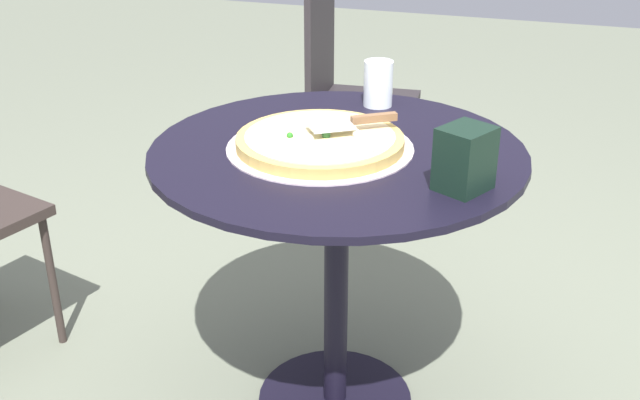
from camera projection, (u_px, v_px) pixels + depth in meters
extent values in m
cylinder|color=black|center=(338.00, 152.00, 1.77)|extent=(0.87, 0.87, 0.02)
cylinder|color=black|center=(336.00, 285.00, 1.93)|extent=(0.06, 0.06, 0.70)
cylinder|color=black|center=(335.00, 399.00, 2.08)|extent=(0.41, 0.41, 0.02)
cylinder|color=beige|center=(320.00, 147.00, 1.77)|extent=(0.43, 0.43, 0.00)
cylinder|color=tan|center=(320.00, 141.00, 1.76)|extent=(0.39, 0.39, 0.03)
cylinder|color=beige|center=(320.00, 136.00, 1.75)|extent=(0.35, 0.35, 0.00)
sphere|color=#276E21|center=(290.00, 135.00, 1.74)|extent=(0.01, 0.01, 0.01)
sphere|color=beige|center=(311.00, 144.00, 1.69)|extent=(0.02, 0.02, 0.02)
sphere|color=#F1E3CC|center=(309.00, 139.00, 1.71)|extent=(0.02, 0.02, 0.02)
sphere|color=#ECE7C8|center=(353.00, 146.00, 1.68)|extent=(0.02, 0.02, 0.02)
sphere|color=silver|center=(357.00, 134.00, 1.75)|extent=(0.02, 0.02, 0.02)
sphere|color=#2E6531|center=(326.00, 135.00, 1.74)|extent=(0.02, 0.02, 0.02)
sphere|color=#F2E7CF|center=(370.00, 149.00, 1.66)|extent=(0.02, 0.02, 0.02)
sphere|color=#F6E7BF|center=(327.00, 126.00, 1.80)|extent=(0.01, 0.01, 0.01)
cube|color=silver|center=(331.00, 125.00, 1.76)|extent=(0.12, 0.13, 0.00)
cube|color=brown|center=(374.00, 118.00, 1.78)|extent=(0.08, 0.10, 0.02)
cylinder|color=white|center=(378.00, 84.00, 2.02)|extent=(0.08, 0.08, 0.12)
cube|color=black|center=(465.00, 159.00, 1.54)|extent=(0.13, 0.13, 0.13)
cylinder|color=#322824|center=(52.00, 281.00, 2.24)|extent=(0.02, 0.02, 0.43)
cube|color=#292426|center=(365.00, 105.00, 2.99)|extent=(0.42, 0.42, 0.03)
cube|color=#292426|center=(320.00, 43.00, 2.93)|extent=(0.39, 0.06, 0.43)
cylinder|color=#292426|center=(409.00, 148.00, 3.20)|extent=(0.02, 0.02, 0.42)
cylinder|color=#292426|center=(398.00, 178.00, 2.91)|extent=(0.02, 0.02, 0.42)
cylinder|color=#292426|center=(333.00, 141.00, 3.27)|extent=(0.02, 0.02, 0.42)
cylinder|color=#292426|center=(315.00, 170.00, 2.98)|extent=(0.02, 0.02, 0.42)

